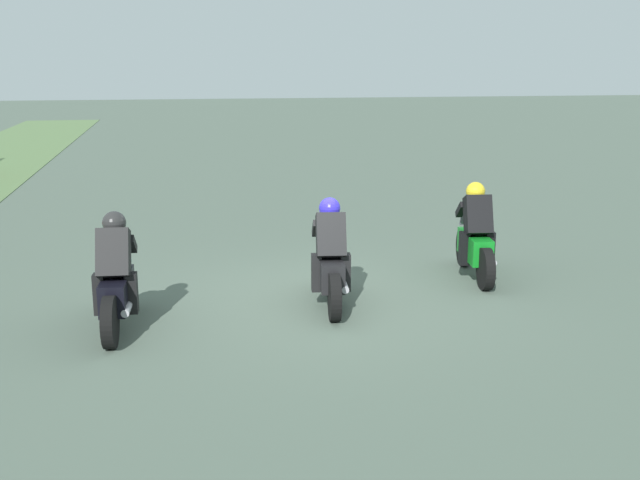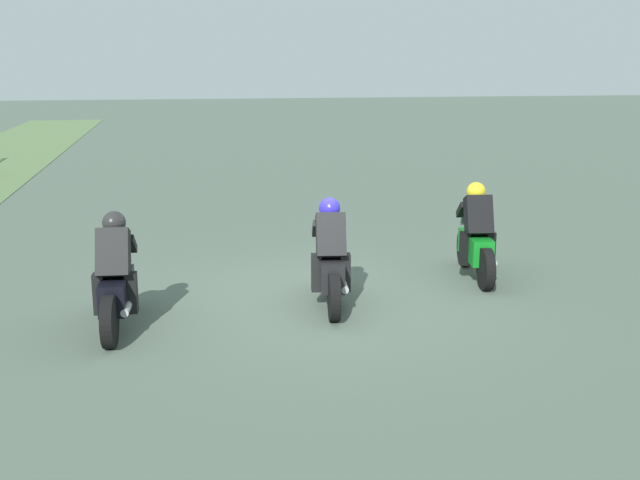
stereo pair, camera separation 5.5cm
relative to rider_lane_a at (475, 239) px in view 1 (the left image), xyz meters
name	(u,v)px [view 1 (the left image)]	position (x,y,z in m)	size (l,w,h in m)	color
ground_plane	(320,300)	(-0.75, 2.64, -0.62)	(120.00, 120.00, 0.00)	#48564A
rider_lane_a	(475,239)	(0.00, 0.00, 0.00)	(2.04, 0.59, 1.51)	black
rider_lane_b	(330,262)	(-0.95, 2.53, 0.00)	(2.04, 0.58, 1.51)	black
rider_lane_c	(117,281)	(-1.41, 5.40, 0.00)	(2.04, 0.55, 1.51)	black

